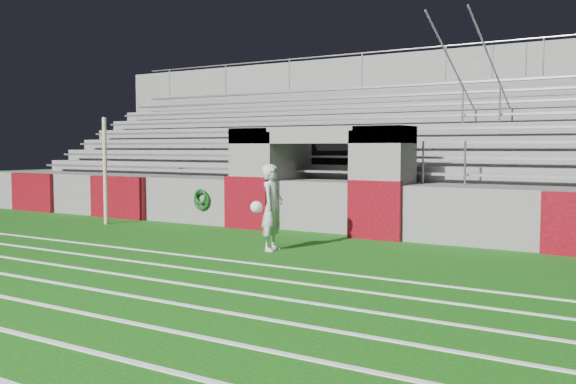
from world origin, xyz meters
The scene contains 6 objects.
ground centered at (0.00, 0.00, 0.00)m, with size 90.00×90.00×0.00m, color #114C0C.
field_post centered at (-5.70, 1.77, 1.46)m, with size 0.11×0.11×2.92m, color tan.
field_markings centered at (0.00, -5.00, 0.01)m, with size 28.00×8.09×0.01m.
stadium_structure centered at (0.00, 7.97, 1.49)m, with size 26.00×8.48×5.42m.
goalkeeper_with_ball centered at (0.67, 0.43, 0.88)m, with size 0.63×0.72×1.76m.
hose_coil centered at (-3.28, 2.93, 0.71)m, with size 0.55×0.14×0.59m.
Camera 1 is at (7.88, -10.39, 2.11)m, focal length 40.00 mm.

